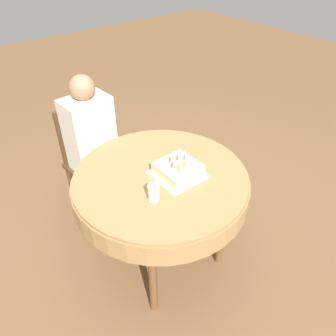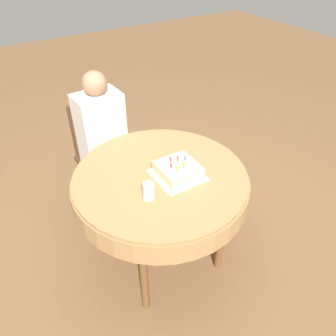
# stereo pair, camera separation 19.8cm
# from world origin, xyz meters

# --- Properties ---
(ground_plane) EXTENTS (12.00, 12.00, 0.00)m
(ground_plane) POSITION_xyz_m (0.00, 0.00, 0.00)
(ground_plane) COLOR brown
(dining_table) EXTENTS (1.10, 1.10, 0.77)m
(dining_table) POSITION_xyz_m (0.00, 0.00, 0.68)
(dining_table) COLOR #9E7547
(dining_table) RESTS_ON ground_plane
(chair) EXTENTS (0.41, 0.41, 0.90)m
(chair) POSITION_xyz_m (-0.08, 0.84, 0.48)
(chair) COLOR #4C331E
(chair) RESTS_ON ground_plane
(person) EXTENTS (0.35, 0.34, 1.19)m
(person) POSITION_xyz_m (-0.08, 0.75, 0.70)
(person) COLOR #9E7051
(person) RESTS_ON ground_plane
(napkin) EXTENTS (0.28, 0.28, 0.00)m
(napkin) POSITION_xyz_m (0.09, -0.06, 0.77)
(napkin) COLOR white
(napkin) RESTS_ON dining_table
(birthday_cake) EXTENTS (0.23, 0.23, 0.11)m
(birthday_cake) POSITION_xyz_m (0.09, -0.06, 0.81)
(birthday_cake) COLOR beige
(birthday_cake) RESTS_ON dining_table
(drinking_glass) EXTENTS (0.07, 0.07, 0.10)m
(drinking_glass) POSITION_xyz_m (-0.16, -0.15, 0.82)
(drinking_glass) COLOR silver
(drinking_glass) RESTS_ON dining_table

